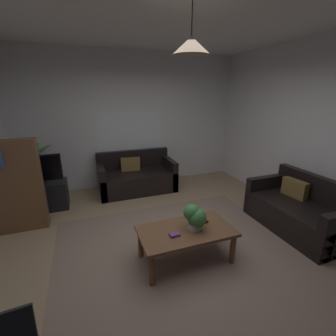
{
  "coord_description": "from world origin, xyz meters",
  "views": [
    {
      "loc": [
        -1.04,
        -2.53,
        2.02
      ],
      "look_at": [
        0.0,
        0.3,
        1.05
      ],
      "focal_mm": 24.98,
      "sensor_mm": 36.0,
      "label": 1
    }
  ],
  "objects_px": {
    "coffee_table": "(186,234)",
    "tv_stand": "(41,196)",
    "book_on_table_0": "(175,235)",
    "tv": "(36,170)",
    "potted_plant_on_table": "(195,217)",
    "bookshelf_corner": "(16,186)",
    "couch_under_window": "(137,178)",
    "couch_right_side": "(299,212)",
    "potted_palm_corner": "(38,175)",
    "remote_on_table_0": "(202,223)",
    "pendant_lamp": "(191,45)"
  },
  "relations": [
    {
      "from": "potted_plant_on_table",
      "to": "potted_palm_corner",
      "type": "xyz_separation_m",
      "value": [
        -2.06,
        2.66,
        -0.09
      ]
    },
    {
      "from": "coffee_table",
      "to": "couch_under_window",
      "type": "bearing_deg",
      "value": 91.69
    },
    {
      "from": "couch_under_window",
      "to": "potted_plant_on_table",
      "type": "relative_size",
      "value": 4.99
    },
    {
      "from": "book_on_table_0",
      "to": "tv",
      "type": "xyz_separation_m",
      "value": [
        -1.71,
        2.18,
        0.32
      ]
    },
    {
      "from": "pendant_lamp",
      "to": "couch_under_window",
      "type": "bearing_deg",
      "value": 91.69
    },
    {
      "from": "potted_palm_corner",
      "to": "remote_on_table_0",
      "type": "bearing_deg",
      "value": -49.4
    },
    {
      "from": "potted_plant_on_table",
      "to": "bookshelf_corner",
      "type": "relative_size",
      "value": 0.23
    },
    {
      "from": "coffee_table",
      "to": "tv_stand",
      "type": "height_order",
      "value": "tv_stand"
    },
    {
      "from": "coffee_table",
      "to": "tv",
      "type": "distance_m",
      "value": 2.86
    },
    {
      "from": "couch_under_window",
      "to": "potted_plant_on_table",
      "type": "xyz_separation_m",
      "value": [
        0.17,
        -2.43,
        0.32
      ]
    },
    {
      "from": "couch_under_window",
      "to": "tv",
      "type": "bearing_deg",
      "value": -170.43
    },
    {
      "from": "potted_plant_on_table",
      "to": "potted_palm_corner",
      "type": "relative_size",
      "value": 0.26
    },
    {
      "from": "book_on_table_0",
      "to": "tv",
      "type": "distance_m",
      "value": 2.79
    },
    {
      "from": "potted_plant_on_table",
      "to": "bookshelf_corner",
      "type": "xyz_separation_m",
      "value": [
        -2.18,
        1.53,
        0.12
      ]
    },
    {
      "from": "couch_right_side",
      "to": "pendant_lamp",
      "type": "xyz_separation_m",
      "value": [
        -1.92,
        -0.06,
        2.18
      ]
    },
    {
      "from": "potted_palm_corner",
      "to": "tv",
      "type": "bearing_deg",
      "value": -82.37
    },
    {
      "from": "remote_on_table_0",
      "to": "pendant_lamp",
      "type": "xyz_separation_m",
      "value": [
        -0.25,
        -0.06,
        2.01
      ]
    },
    {
      "from": "potted_palm_corner",
      "to": "bookshelf_corner",
      "type": "xyz_separation_m",
      "value": [
        -0.12,
        -1.12,
        0.21
      ]
    },
    {
      "from": "coffee_table",
      "to": "book_on_table_0",
      "type": "xyz_separation_m",
      "value": [
        -0.18,
        -0.07,
        0.08
      ]
    },
    {
      "from": "potted_palm_corner",
      "to": "pendant_lamp",
      "type": "relative_size",
      "value": 2.43
    },
    {
      "from": "tv",
      "to": "bookshelf_corner",
      "type": "xyz_separation_m",
      "value": [
        -0.19,
        -0.59,
        -0.05
      ]
    },
    {
      "from": "couch_right_side",
      "to": "bookshelf_corner",
      "type": "distance_m",
      "value": 4.28
    },
    {
      "from": "tv",
      "to": "bookshelf_corner",
      "type": "distance_m",
      "value": 0.62
    },
    {
      "from": "couch_right_side",
      "to": "book_on_table_0",
      "type": "relative_size",
      "value": 12.62
    },
    {
      "from": "couch_under_window",
      "to": "coffee_table",
      "type": "height_order",
      "value": "couch_under_window"
    },
    {
      "from": "couch_right_side",
      "to": "coffee_table",
      "type": "relative_size",
      "value": 1.27
    },
    {
      "from": "book_on_table_0",
      "to": "potted_palm_corner",
      "type": "bearing_deg",
      "value": 123.29
    },
    {
      "from": "coffee_table",
      "to": "potted_plant_on_table",
      "type": "xyz_separation_m",
      "value": [
        0.1,
        -0.02,
        0.23
      ]
    },
    {
      "from": "tv",
      "to": "coffee_table",
      "type": "bearing_deg",
      "value": -48.17
    },
    {
      "from": "book_on_table_0",
      "to": "coffee_table",
      "type": "bearing_deg",
      "value": 20.77
    },
    {
      "from": "couch_under_window",
      "to": "tv",
      "type": "distance_m",
      "value": 1.91
    },
    {
      "from": "couch_under_window",
      "to": "potted_plant_on_table",
      "type": "height_order",
      "value": "couch_under_window"
    },
    {
      "from": "couch_right_side",
      "to": "potted_plant_on_table",
      "type": "distance_m",
      "value": 1.85
    },
    {
      "from": "coffee_table",
      "to": "tv_stand",
      "type": "relative_size",
      "value": 1.28
    },
    {
      "from": "remote_on_table_0",
      "to": "potted_plant_on_table",
      "type": "distance_m",
      "value": 0.23
    },
    {
      "from": "potted_plant_on_table",
      "to": "bookshelf_corner",
      "type": "height_order",
      "value": "bookshelf_corner"
    },
    {
      "from": "coffee_table",
      "to": "remote_on_table_0",
      "type": "xyz_separation_m",
      "value": [
        0.25,
        0.06,
        0.08
      ]
    },
    {
      "from": "potted_palm_corner",
      "to": "bookshelf_corner",
      "type": "distance_m",
      "value": 1.15
    },
    {
      "from": "remote_on_table_0",
      "to": "tv_stand",
      "type": "bearing_deg",
      "value": 37.77
    },
    {
      "from": "potted_palm_corner",
      "to": "bookshelf_corner",
      "type": "height_order",
      "value": "bookshelf_corner"
    },
    {
      "from": "coffee_table",
      "to": "tv",
      "type": "relative_size",
      "value": 1.39
    },
    {
      "from": "potted_plant_on_table",
      "to": "potted_palm_corner",
      "type": "height_order",
      "value": "potted_palm_corner"
    },
    {
      "from": "couch_right_side",
      "to": "couch_under_window",
      "type": "bearing_deg",
      "value": -139.74
    },
    {
      "from": "book_on_table_0",
      "to": "pendant_lamp",
      "type": "xyz_separation_m",
      "value": [
        0.18,
        0.07,
        2.01
      ]
    },
    {
      "from": "coffee_table",
      "to": "remote_on_table_0",
      "type": "distance_m",
      "value": 0.27
    },
    {
      "from": "tv",
      "to": "potted_palm_corner",
      "type": "relative_size",
      "value": 0.69
    },
    {
      "from": "couch_right_side",
      "to": "remote_on_table_0",
      "type": "distance_m",
      "value": 1.68
    },
    {
      "from": "couch_right_side",
      "to": "coffee_table",
      "type": "distance_m",
      "value": 1.93
    },
    {
      "from": "coffee_table",
      "to": "tv_stand",
      "type": "xyz_separation_m",
      "value": [
        -1.89,
        2.13,
        -0.12
      ]
    },
    {
      "from": "potted_palm_corner",
      "to": "couch_under_window",
      "type": "bearing_deg",
      "value": -6.72
    }
  ]
}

